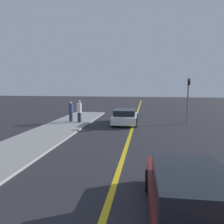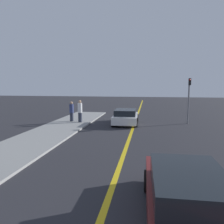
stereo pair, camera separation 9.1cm
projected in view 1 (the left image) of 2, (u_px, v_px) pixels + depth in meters
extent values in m
cube|color=gold|center=(131.00, 131.00, 15.11)|extent=(0.20, 60.00, 0.01)
cube|color=gray|center=(26.00, 145.00, 11.51)|extent=(3.30, 27.01, 0.11)
cube|color=maroon|center=(188.00, 201.00, 5.14)|extent=(1.92, 4.48, 0.65)
cube|color=black|center=(191.00, 182.00, 4.85)|extent=(1.66, 2.48, 0.51)
cylinder|color=black|center=(149.00, 181.00, 6.63)|extent=(0.23, 0.66, 0.66)
cylinder|color=black|center=(209.00, 184.00, 6.40)|extent=(0.23, 0.66, 0.66)
cube|color=silver|center=(125.00, 118.00, 17.89)|extent=(1.96, 3.86, 0.57)
cube|color=black|center=(125.00, 112.00, 17.64)|extent=(1.70, 2.14, 0.45)
cylinder|color=black|center=(116.00, 117.00, 19.19)|extent=(0.23, 0.72, 0.71)
cylinder|color=black|center=(136.00, 118.00, 18.95)|extent=(0.23, 0.72, 0.71)
cylinder|color=black|center=(112.00, 122.00, 16.86)|extent=(0.23, 0.72, 0.71)
cylinder|color=black|center=(135.00, 122.00, 16.62)|extent=(0.23, 0.72, 0.71)
cylinder|color=#282D3D|center=(79.00, 117.00, 18.10)|extent=(0.31, 0.31, 0.80)
cylinder|color=silver|center=(79.00, 108.00, 18.00)|extent=(0.37, 0.37, 0.80)
sphere|color=tan|center=(79.00, 102.00, 17.93)|extent=(0.24, 0.24, 0.24)
cylinder|color=#282D3D|center=(71.00, 117.00, 18.54)|extent=(0.30, 0.30, 0.73)
cylinder|color=navy|center=(71.00, 108.00, 18.45)|extent=(0.35, 0.35, 0.73)
sphere|color=tan|center=(71.00, 103.00, 18.39)|extent=(0.23, 0.23, 0.23)
cylinder|color=slate|center=(188.00, 101.00, 17.86)|extent=(0.12, 0.12, 3.72)
cube|color=black|center=(189.00, 82.00, 17.48)|extent=(0.18, 0.18, 0.55)
sphere|color=red|center=(189.00, 80.00, 17.37)|extent=(0.14, 0.14, 0.14)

